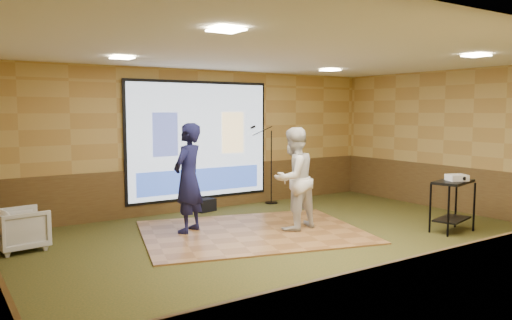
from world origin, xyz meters
TOP-DOWN VIEW (x-y plane):
  - ground at (0.00, 0.00)m, footprint 9.00×9.00m
  - room_shell at (0.00, 0.00)m, footprint 9.04×7.04m
  - wainscot_back at (0.00, 3.48)m, footprint 9.00×0.04m
  - wainscot_right at (4.48, 0.00)m, footprint 0.04×7.00m
  - projector_screen at (0.00, 3.44)m, footprint 3.32×0.06m
  - downlight_nw at (-2.20, 1.80)m, footprint 0.32×0.32m
  - downlight_ne at (2.20, 1.80)m, footprint 0.32×0.32m
  - downlight_sw at (-2.20, -1.50)m, footprint 0.32×0.32m
  - downlight_se at (2.20, -1.50)m, footprint 0.32×0.32m
  - dance_floor at (-0.17, 1.11)m, footprint 4.39×3.76m
  - player_left at (-1.12, 1.70)m, footprint 0.83×0.77m
  - player_right at (0.52, 0.85)m, footprint 0.99×0.83m
  - av_table at (2.80, -0.77)m, footprint 0.87×0.46m
  - projector at (2.84, -0.82)m, footprint 0.40×0.38m
  - mic_stand at (1.66, 3.22)m, footprint 0.71×0.29m
  - banquet_chair at (-3.73, 2.15)m, footprint 0.80×0.78m
  - duffel_bag at (0.00, 3.24)m, footprint 0.48×0.38m

SIDE VIEW (x-z plane):
  - ground at x=0.00m, z-range 0.00..0.00m
  - dance_floor at x=-0.17m, z-range 0.00..0.03m
  - duffel_bag at x=0.00m, z-range 0.00..0.27m
  - banquet_chair at x=-3.73m, z-range 0.00..0.65m
  - wainscot_back at x=0.00m, z-range 0.00..0.95m
  - wainscot_right at x=4.48m, z-range 0.00..0.95m
  - mic_stand at x=1.66m, z-range -0.41..1.40m
  - av_table at x=2.80m, z-range 0.17..1.09m
  - player_right at x=0.52m, z-range 0.03..1.84m
  - projector at x=2.84m, z-range 0.92..1.02m
  - player_left at x=-1.12m, z-range 0.03..1.92m
  - projector_screen at x=0.00m, z-range 0.21..2.73m
  - room_shell at x=0.00m, z-range 0.58..3.60m
  - downlight_nw at x=-2.20m, z-range 2.96..2.98m
  - downlight_ne at x=2.20m, z-range 2.96..2.98m
  - downlight_sw at x=-2.20m, z-range 2.96..2.98m
  - downlight_se at x=2.20m, z-range 2.96..2.98m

